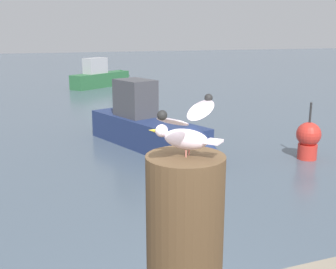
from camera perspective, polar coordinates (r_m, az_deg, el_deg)
mooring_post at (r=2.26m, az=2.29°, el=-16.61°), size 0.40×0.40×1.12m
seagull at (r=2.00m, az=2.37°, el=0.63°), size 0.48×0.46×0.27m
boat_navy at (r=10.33m, az=-2.03°, el=0.75°), size 2.37×4.60×1.73m
boat_green at (r=22.83m, az=-8.94°, el=7.87°), size 3.97×3.13×1.56m
channel_buoy at (r=10.05m, az=18.77°, el=-0.58°), size 0.56×0.56×1.33m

